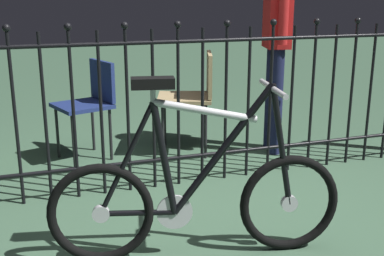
% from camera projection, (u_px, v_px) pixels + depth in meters
% --- Properties ---
extents(ground_plane, '(20.00, 20.00, 0.00)m').
position_uv_depth(ground_plane, '(225.00, 229.00, 2.77)').
color(ground_plane, '#406249').
extents(iron_fence, '(4.31, 0.07, 1.19)m').
position_uv_depth(iron_fence, '(176.00, 102.00, 3.27)').
color(iron_fence, black).
rests_on(iron_fence, ground).
extents(bicycle, '(1.45, 0.44, 0.92)m').
position_uv_depth(bicycle, '(197.00, 197.00, 2.41)').
color(bicycle, black).
rests_on(bicycle, ground).
extents(chair_tan, '(0.55, 0.55, 0.83)m').
position_uv_depth(chair_tan, '(194.00, 91.00, 3.98)').
color(chair_tan, black).
rests_on(chair_tan, ground).
extents(chair_navy, '(0.50, 0.49, 0.78)m').
position_uv_depth(chair_navy, '(90.00, 99.00, 3.87)').
color(chair_navy, black).
rests_on(chair_navy, ground).
extents(person_visitor, '(0.25, 0.46, 1.73)m').
position_uv_depth(person_visitor, '(277.00, 25.00, 3.88)').
color(person_visitor, '#191E3F').
rests_on(person_visitor, ground).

